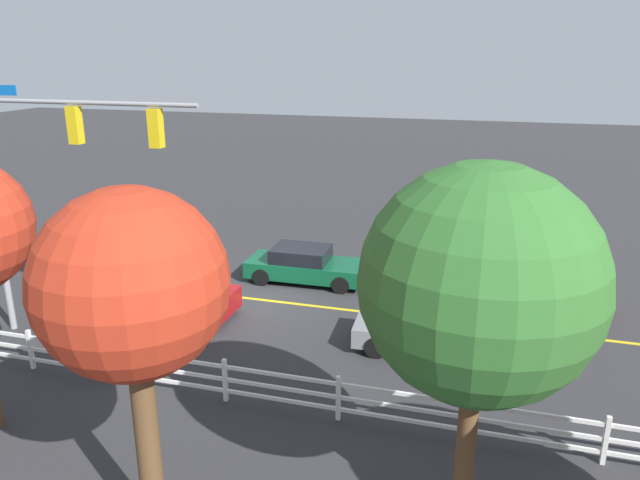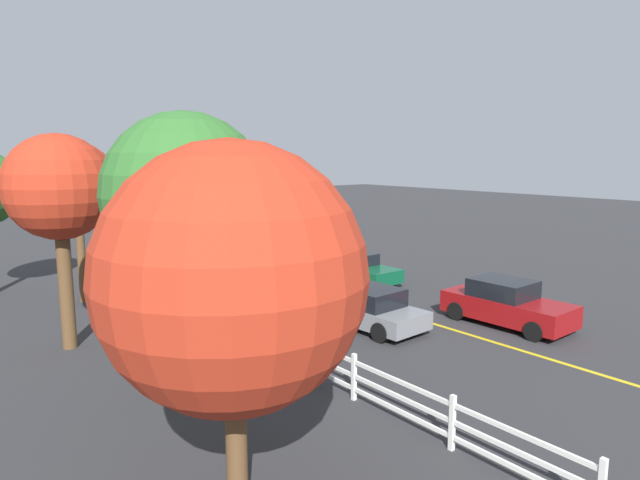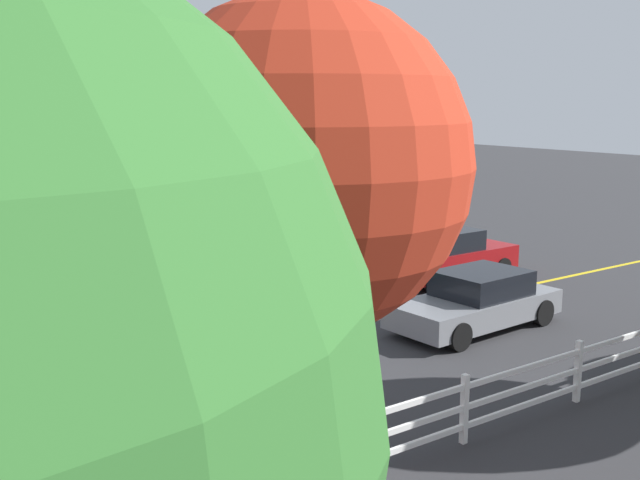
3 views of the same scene
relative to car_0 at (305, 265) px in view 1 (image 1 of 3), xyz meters
The scene contains 11 objects.
ground_plane 2.47m from the car_0, 64.36° to the left, with size 120.00×120.00×0.00m, color #2D2D30.
lane_center_stripe 3.72m from the car_0, 144.15° to the left, with size 28.00×0.16×0.01m, color gold.
signal_assembly 9.62m from the car_0, 49.05° to the left, with size 6.97×0.38×7.46m.
car_0 is the anchor object (origin of this frame).
car_1 8.08m from the car_0, behind, with size 4.36×1.99×1.56m.
car_2 6.67m from the car_0, 141.27° to the left, with size 4.49×2.10×1.38m.
car_3 5.21m from the car_0, 52.35° to the left, with size 4.02×1.99×1.39m.
pedestrian 8.25m from the car_0, 49.99° to the left, with size 0.47×0.46×1.69m.
white_rail_fence 8.54m from the car_0, 103.33° to the left, with size 26.10×0.10×1.15m.
tree_2 13.36m from the car_0, 95.18° to the left, with size 3.09×3.09×6.43m.
tree_4 13.50m from the car_0, 119.86° to the left, with size 3.87×3.87×6.81m.
Camera 1 is at (-7.42, 18.05, 8.36)m, focal length 33.61 mm.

